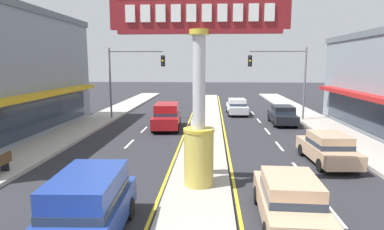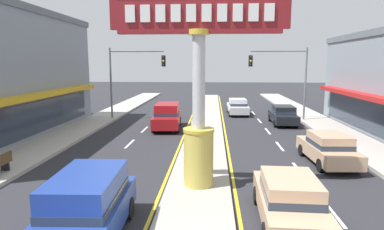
{
  "view_description": "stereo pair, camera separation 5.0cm",
  "coord_description": "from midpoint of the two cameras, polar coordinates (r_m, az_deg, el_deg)",
  "views": [
    {
      "loc": [
        0.5,
        -5.72,
        4.9
      ],
      "look_at": [
        -0.39,
        8.79,
        2.6
      ],
      "focal_mm": 30.65,
      "sensor_mm": 36.0,
      "label": 1
    },
    {
      "loc": [
        0.55,
        -5.72,
        4.9
      ],
      "look_at": [
        -0.39,
        8.79,
        2.6
      ],
      "focal_mm": 30.65,
      "sensor_mm": 36.0,
      "label": 2
    }
  ],
  "objects": [
    {
      "name": "suv_far_left_oncoming",
      "position": [
        24.74,
        -4.3,
        -0.14
      ],
      "size": [
        2.18,
        4.71,
        1.9
      ],
      "color": "maroon",
      "rests_on": "ground"
    },
    {
      "name": "suv_far_right_lane",
      "position": [
        9.79,
        -17.77,
        -15.05
      ],
      "size": [
        2.13,
        4.68,
        1.9
      ],
      "color": "navy",
      "rests_on": "ground"
    },
    {
      "name": "sedan_mid_left_lane",
      "position": [
        17.47,
        22.68,
        -5.34
      ],
      "size": [
        2.01,
        4.39,
        1.53
      ],
      "color": "tan",
      "rests_on": "ground"
    },
    {
      "name": "lane_markings",
      "position": [
        22.91,
        2.32,
        -3.36
      ],
      "size": [
        9.25,
        52.0,
        0.01
      ],
      "color": "silver",
      "rests_on": "ground"
    },
    {
      "name": "sidewalk_right",
      "position": [
        23.91,
        25.15,
        -3.48
      ],
      "size": [
        2.85,
        60.0,
        0.18
      ],
      "primitive_type": "cube",
      "color": "#ADA89E",
      "rests_on": "ground"
    },
    {
      "name": "district_sign",
      "position": [
        12.46,
        1.29,
        4.02
      ],
      "size": [
        6.6,
        1.21,
        7.28
      ],
      "color": "gold",
      "rests_on": "median_strip"
    },
    {
      "name": "traffic_light_left_side",
      "position": [
        28.58,
        -10.58,
        7.53
      ],
      "size": [
        4.86,
        0.46,
        6.2
      ],
      "color": "slate",
      "rests_on": "ground"
    },
    {
      "name": "sedan_near_right_lane",
      "position": [
        27.42,
        15.62,
        0.03
      ],
      "size": [
        1.89,
        4.33,
        1.53
      ],
      "color": "black",
      "rests_on": "ground"
    },
    {
      "name": "sedan_near_left_lane",
      "position": [
        10.77,
        16.66,
        -13.87
      ],
      "size": [
        1.94,
        4.35,
        1.53
      ],
      "color": "tan",
      "rests_on": "ground"
    },
    {
      "name": "sidewalk_left",
      "position": [
        24.31,
        -20.17,
        -2.98
      ],
      "size": [
        2.85,
        60.0,
        0.18
      ],
      "primitive_type": "cube",
      "color": "#ADA89E",
      "rests_on": "ground"
    },
    {
      "name": "sedan_kerb_right",
      "position": [
        31.8,
        7.98,
        1.48
      ],
      "size": [
        1.92,
        4.34,
        1.53
      ],
      "color": "silver",
      "rests_on": "ground"
    },
    {
      "name": "median_strip",
      "position": [
        24.22,
        2.4,
        -2.52
      ],
      "size": [
        2.51,
        52.0,
        0.14
      ],
      "primitive_type": "cube",
      "color": "#A39E93",
      "rests_on": "ground"
    },
    {
      "name": "traffic_light_right_side",
      "position": [
        28.64,
        15.87,
        7.35
      ],
      "size": [
        4.86,
        0.46,
        6.2
      ],
      "color": "slate",
      "rests_on": "ground"
    }
  ]
}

